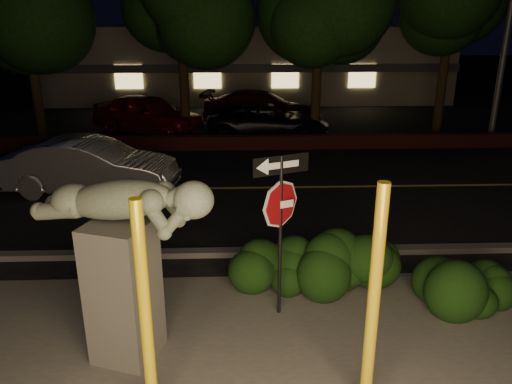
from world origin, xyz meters
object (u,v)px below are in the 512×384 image
at_px(yellow_pole_right, 373,303).
at_px(parked_car_red, 148,114).
at_px(signpost, 281,205).
at_px(parked_car_darkred, 262,109).
at_px(yellow_pole_left, 146,319).
at_px(sculpture, 122,249).
at_px(silver_sedan, 91,167).
at_px(parked_car_dark, 269,121).

distance_m(yellow_pole_right, parked_car_red, 16.22).
bearing_deg(parked_car_red, signpost, -134.41).
relative_size(signpost, parked_car_darkred, 0.51).
distance_m(signpost, parked_car_red, 14.02).
relative_size(yellow_pole_left, parked_car_darkred, 0.55).
relative_size(yellow_pole_left, yellow_pole_right, 0.97).
xyz_separation_m(yellow_pole_right, sculpture, (-3.05, 1.09, 0.21)).
bearing_deg(sculpture, parked_car_red, 117.77).
height_order(signpost, silver_sedan, signpost).
distance_m(yellow_pole_right, sculpture, 3.25).
relative_size(yellow_pole_right, sculpture, 1.08).
distance_m(yellow_pole_left, sculpture, 1.35).
bearing_deg(yellow_pole_left, parked_car_dark, 81.18).
bearing_deg(yellow_pole_left, parked_car_darkred, 82.84).
height_order(yellow_pole_left, parked_car_dark, yellow_pole_left).
relative_size(yellow_pole_left, parked_car_red, 0.61).
relative_size(sculpture, silver_sedan, 0.60).
bearing_deg(silver_sedan, signpost, -134.30).
xyz_separation_m(signpost, parked_car_dark, (0.58, 12.28, -1.23)).
xyz_separation_m(sculpture, parked_car_darkred, (2.60, 15.55, -0.92)).
bearing_deg(parked_car_dark, parked_car_red, 82.89).
height_order(parked_car_red, parked_car_dark, parked_car_red).
height_order(yellow_pole_left, signpost, yellow_pole_left).
height_order(sculpture, parked_car_red, sculpture).
distance_m(yellow_pole_left, signpost, 2.80).
bearing_deg(yellow_pole_right, signpost, 113.45).
xyz_separation_m(sculpture, parked_car_dark, (2.74, 13.25, -1.01)).
distance_m(yellow_pole_left, parked_car_dark, 14.67).
xyz_separation_m(signpost, parked_car_darkred, (0.44, 14.58, -1.13)).
height_order(sculpture, silver_sedan, sculpture).
height_order(yellow_pole_left, parked_car_darkred, yellow_pole_left).
bearing_deg(parked_car_red, parked_car_darkred, -47.10).
height_order(yellow_pole_left, silver_sedan, yellow_pole_left).
xyz_separation_m(silver_sedan, parked_car_darkred, (4.98, 8.62, 0.00)).
height_order(yellow_pole_right, parked_car_darkred, yellow_pole_right).
bearing_deg(yellow_pole_left, parked_car_red, 99.53).
bearing_deg(signpost, silver_sedan, 105.13).
distance_m(signpost, sculpture, 2.38).
bearing_deg(parked_car_dark, parked_car_darkred, 8.32).
xyz_separation_m(yellow_pole_right, signpost, (-0.89, 2.06, 0.43)).
distance_m(parked_car_darkred, parked_car_dark, 2.31).
bearing_deg(silver_sedan, yellow_pole_left, -152.19).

